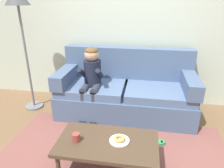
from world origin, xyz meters
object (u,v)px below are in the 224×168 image
object	(u,v)px
floor_lamp	(19,9)
mug	(76,137)
donut	(119,139)
toy_controller	(156,143)
couch	(126,92)
coffee_table	(107,144)
person_child	(91,76)

from	to	relation	value
floor_lamp	mug	bearing A→B (deg)	-46.04
donut	toy_controller	distance (m)	0.76
couch	mug	xyz separation A→B (m)	(-0.37, -1.36, 0.07)
coffee_table	mug	xyz separation A→B (m)	(-0.32, -0.05, 0.08)
couch	donut	world-z (taller)	couch
mug	toy_controller	world-z (taller)	mug
person_child	toy_controller	bearing A→B (deg)	-29.83
couch	person_child	distance (m)	0.63
floor_lamp	couch	bearing A→B (deg)	3.80
donut	coffee_table	bearing A→B (deg)	-168.73
donut	toy_controller	bearing A→B (deg)	50.56
coffee_table	toy_controller	bearing A→B (deg)	44.60
coffee_table	donut	xyz separation A→B (m)	(0.12, 0.02, 0.07)
person_child	mug	bearing A→B (deg)	-83.46
donut	mug	world-z (taller)	mug
donut	mug	bearing A→B (deg)	-170.87
floor_lamp	coffee_table	bearing A→B (deg)	-38.32
mug	donut	bearing A→B (deg)	9.13
donut	toy_controller	size ratio (longest dim) A/B	0.53
coffee_table	person_child	distance (m)	1.23
person_child	floor_lamp	distance (m)	1.43
floor_lamp	person_child	bearing A→B (deg)	-5.83
donut	floor_lamp	world-z (taller)	floor_lamp
person_child	mug	xyz separation A→B (m)	(0.13, -1.14, -0.24)
mug	floor_lamp	world-z (taller)	floor_lamp
person_child	toy_controller	distance (m)	1.31
toy_controller	floor_lamp	xyz separation A→B (m)	(-2.07, 0.68, 1.59)
coffee_table	floor_lamp	world-z (taller)	floor_lamp
toy_controller	floor_lamp	world-z (taller)	floor_lamp
donut	mug	distance (m)	0.45
couch	mug	world-z (taller)	couch
mug	toy_controller	xyz separation A→B (m)	(0.86, 0.58, -0.41)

